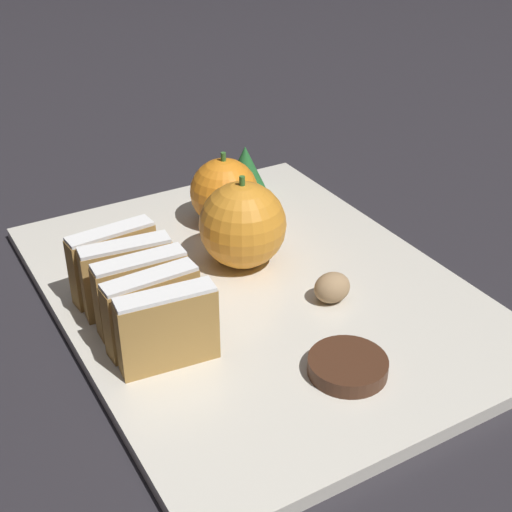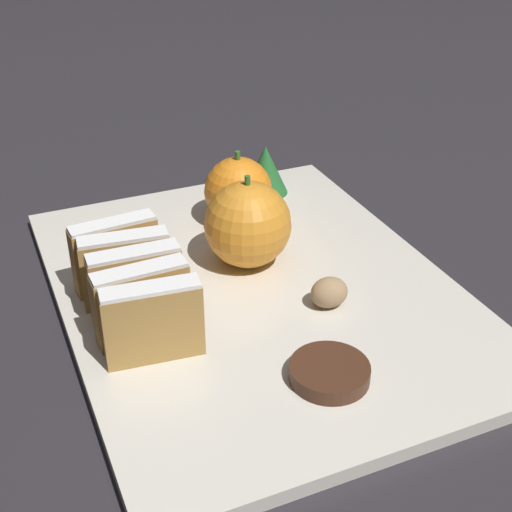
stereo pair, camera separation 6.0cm
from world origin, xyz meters
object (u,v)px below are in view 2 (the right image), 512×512
object	(u,v)px
orange_near	(238,191)
orange_far	(248,224)
walnut	(329,292)
chocolate_cookie	(324,374)

from	to	relation	value
orange_near	orange_far	world-z (taller)	orange_far
orange_near	walnut	distance (m)	0.17
orange_far	chocolate_cookie	xyz separation A→B (m)	(-0.01, -0.17, -0.03)
walnut	chocolate_cookie	world-z (taller)	walnut
orange_far	chocolate_cookie	size ratio (longest dim) A/B	1.47
walnut	orange_far	bearing A→B (deg)	110.98
orange_near	chocolate_cookie	bearing A→B (deg)	-98.05
orange_far	walnut	distance (m)	0.10
orange_far	walnut	size ratio (longest dim) A/B	2.72
orange_near	chocolate_cookie	world-z (taller)	orange_near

